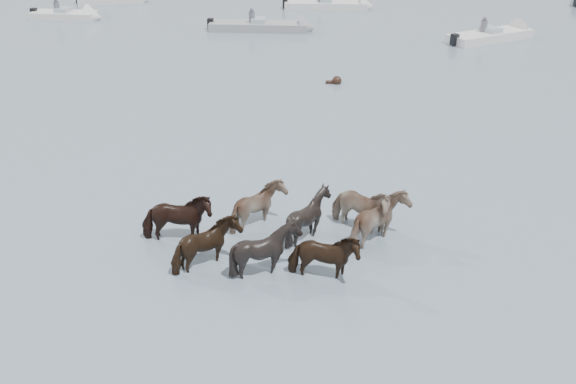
{
  "coord_description": "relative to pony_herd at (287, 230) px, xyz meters",
  "views": [
    {
      "loc": [
        2.37,
        -14.66,
        8.64
      ],
      "look_at": [
        1.54,
        0.2,
        1.1
      ],
      "focal_mm": 39.86,
      "sensor_mm": 36.0,
      "label": 1
    }
  ],
  "objects": [
    {
      "name": "motorboat_c",
      "position": [
        1.71,
        31.3,
        -0.31
      ],
      "size": [
        6.25,
        1.61,
        1.92
      ],
      "rotation": [
        0.0,
        0.0,
        0.0
      ],
      "color": "silver",
      "rests_on": "ground"
    },
    {
      "name": "pony_herd",
      "position": [
        0.0,
        0.0,
        0.0
      ],
      "size": [
        7.05,
        3.89,
        1.57
      ],
      "color": "black",
      "rests_on": "ground"
    },
    {
      "name": "swimming_pony",
      "position": [
        1.4,
        14.1,
        -0.43
      ],
      "size": [
        0.72,
        0.44,
        0.44
      ],
      "color": "black",
      "rests_on": "ground"
    },
    {
      "name": "motorboat_b",
      "position": [
        -2.27,
        24.49,
        -0.31
      ],
      "size": [
        6.47,
        1.73,
        1.92
      ],
      "rotation": [
        0.0,
        0.0,
        -0.02
      ],
      "color": "gray",
      "rests_on": "ground"
    },
    {
      "name": "motorboat_a",
      "position": [
        -15.17,
        26.87,
        -0.3
      ],
      "size": [
        4.77,
        1.96,
        1.92
      ],
      "rotation": [
        0.0,
        0.0,
        -0.08
      ],
      "color": "silver",
      "rests_on": "ground"
    },
    {
      "name": "ground",
      "position": [
        -1.56,
        0.78,
        -0.53
      ],
      "size": [
        400.0,
        400.0,
        0.0
      ],
      "primitive_type": "plane",
      "color": "slate",
      "rests_on": "ground"
    },
    {
      "name": "motorboat_d",
      "position": [
        10.81,
        23.15,
        -0.3
      ],
      "size": [
        5.68,
        4.41,
        1.92
      ],
      "rotation": [
        0.0,
        0.0,
        0.57
      ],
      "color": "silver",
      "rests_on": "ground"
    }
  ]
}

